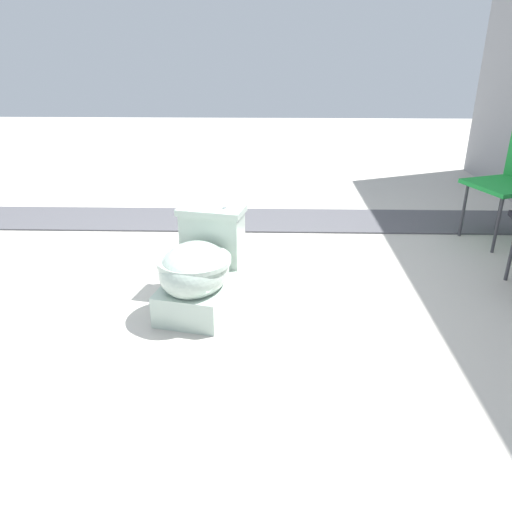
{
  "coord_description": "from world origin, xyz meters",
  "views": [
    {
      "loc": [
        2.69,
        0.37,
        1.37
      ],
      "look_at": [
        0.24,
        0.3,
        0.3
      ],
      "focal_mm": 35.0,
      "sensor_mm": 36.0,
      "label": 1
    }
  ],
  "objects": [
    {
      "name": "ground_plane",
      "position": [
        0.0,
        0.0,
        0.0
      ],
      "size": [
        14.0,
        14.0,
        0.0
      ],
      "primitive_type": "plane",
      "color": "#B7B2A8"
    },
    {
      "name": "gravel_strip",
      "position": [
        -1.18,
        0.5,
        0.01
      ],
      "size": [
        0.56,
        8.0,
        0.01
      ],
      "primitive_type": "cube",
      "color": "#4C4C51",
      "rests_on": "ground"
    },
    {
      "name": "toilet",
      "position": [
        0.24,
        0.0,
        0.22
      ],
      "size": [
        0.69,
        0.5,
        0.52
      ],
      "rotation": [
        0.0,
        0.0,
        -0.21
      ],
      "color": "#B2C6B7",
      "rests_on": "ground"
    }
  ]
}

